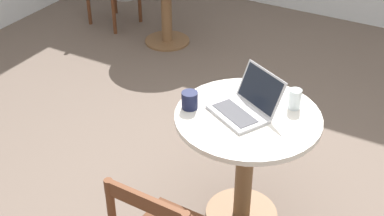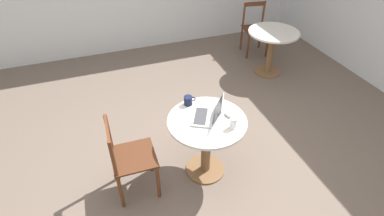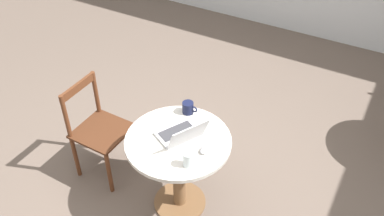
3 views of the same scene
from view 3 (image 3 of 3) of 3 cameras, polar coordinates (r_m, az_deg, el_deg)
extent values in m
plane|color=#66564C|center=(3.66, -2.81, -11.71)|extent=(16.00, 16.00, 0.00)
cylinder|color=brown|center=(3.62, -1.63, -12.36)|extent=(0.43, 0.43, 0.02)
cylinder|color=brown|center=(3.35, -1.74, -8.74)|extent=(0.10, 0.10, 0.67)
cylinder|color=silver|center=(3.10, -1.86, -4.45)|extent=(0.78, 0.78, 0.03)
cylinder|color=#562D19|center=(3.78, -7.56, -5.00)|extent=(0.04, 0.04, 0.45)
cylinder|color=#562D19|center=(3.60, -10.99, -8.45)|extent=(0.04, 0.04, 0.45)
cylinder|color=#562D19|center=(3.96, -11.79, -3.10)|extent=(0.04, 0.04, 0.45)
cylinder|color=#562D19|center=(3.79, -15.26, -6.26)|extent=(0.04, 0.04, 0.45)
cube|color=#492715|center=(3.62, -11.88, -3.02)|extent=(0.42, 0.42, 0.02)
cylinder|color=#562D19|center=(3.68, -12.70, 2.06)|extent=(0.04, 0.04, 0.41)
cylinder|color=#562D19|center=(3.49, -16.49, -1.09)|extent=(0.04, 0.04, 0.41)
cube|color=#562D19|center=(3.48, -14.99, 2.70)|extent=(0.03, 0.39, 0.07)
cube|color=#B7B7BC|center=(3.13, -1.86, -3.44)|extent=(0.33, 0.37, 0.02)
cube|color=#38383D|center=(3.13, -2.05, -3.09)|extent=(0.22, 0.28, 0.00)
cube|color=#B7B7BC|center=(2.96, -0.44, -3.52)|extent=(0.22, 0.31, 0.20)
cube|color=black|center=(2.97, -0.49, -3.45)|extent=(0.20, 0.28, 0.17)
ellipsoid|color=#B7B7BC|center=(3.00, 1.74, -5.52)|extent=(0.06, 0.10, 0.03)
cylinder|color=#141938|center=(3.29, -0.55, 0.06)|extent=(0.09, 0.09, 0.09)
torus|color=#141938|center=(3.27, 0.30, -0.18)|extent=(0.05, 0.01, 0.05)
cylinder|color=silver|center=(2.87, -0.55, -6.88)|extent=(0.07, 0.07, 0.11)
camera|label=1|loc=(3.53, -46.59, 19.06)|focal=50.00mm
camera|label=2|loc=(2.08, -65.29, 9.59)|focal=28.00mm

